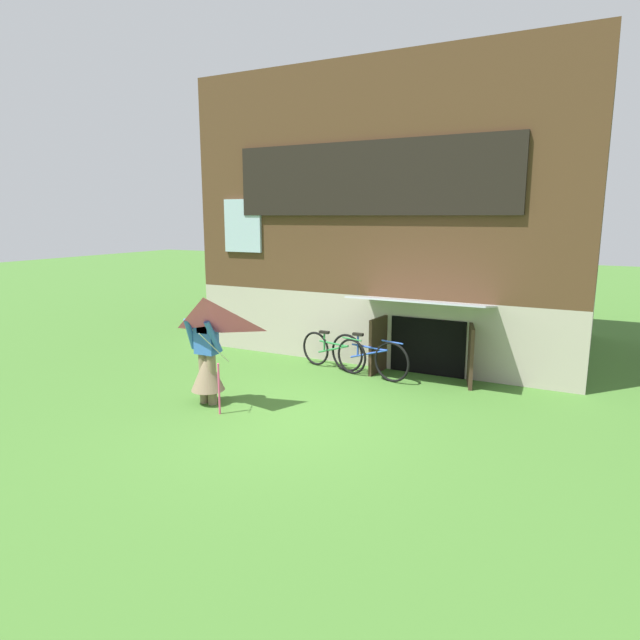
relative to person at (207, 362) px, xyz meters
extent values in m
plane|color=#3D6B28|center=(1.36, 0.16, -0.67)|extent=(60.00, 60.00, 0.00)
cube|color=#ADA393|center=(1.36, 5.77, 0.03)|extent=(7.81, 5.22, 1.39)
cube|color=#4C331E|center=(1.36, 5.77, 2.90)|extent=(7.81, 5.22, 4.35)
cube|color=black|center=(1.36, 3.12, 2.91)|extent=(5.52, 0.08, 1.34)
cube|color=#9EB7C6|center=(1.36, 3.14, 2.91)|extent=(5.36, 0.04, 1.22)
cube|color=#9EB7C6|center=(-1.47, 3.13, 2.03)|extent=(0.90, 0.06, 1.10)
cube|color=black|center=(2.59, 3.15, -0.14)|extent=(1.40, 0.03, 1.05)
cube|color=#3D2B1E|center=(1.74, 2.86, -0.14)|extent=(0.12, 0.70, 1.05)
cube|color=#3D2B1E|center=(3.44, 2.86, -0.14)|extent=(0.24, 0.69, 1.05)
cube|color=#999EA8|center=(2.59, 2.61, 0.77)|extent=(2.39, 1.09, 0.18)
cylinder|color=#7F6B51|center=(-0.08, 0.00, -0.27)|extent=(0.14, 0.14, 0.80)
cylinder|color=#7F6B51|center=(0.08, 0.00, -0.27)|extent=(0.14, 0.14, 0.80)
cone|color=#7F6B51|center=(0.00, 0.00, -0.15)|extent=(0.52, 0.52, 0.60)
cube|color=#3366B7|center=(0.00, 0.00, 0.42)|extent=(0.34, 0.20, 0.57)
cylinder|color=#3366B7|center=(-0.22, -0.10, 0.45)|extent=(0.17, 0.32, 0.53)
cylinder|color=#3366B7|center=(0.22, -0.10, 0.45)|extent=(0.17, 0.32, 0.53)
cube|color=maroon|center=(0.00, -0.06, 0.65)|extent=(0.20, 0.08, 0.36)
sphere|color=#D8AD8E|center=(0.00, 0.00, 0.81)|extent=(0.22, 0.22, 0.22)
pyramid|color=#E54C7F|center=(0.45, -0.58, 0.67)|extent=(1.19, 1.02, 0.66)
cylinder|color=beige|center=(0.35, -0.25, 0.32)|extent=(0.01, 0.66, 0.57)
cylinder|color=#E54C7F|center=(0.45, -0.30, -0.28)|extent=(0.03, 0.03, 0.78)
torus|color=black|center=(2.17, 2.39, -0.30)|extent=(0.72, 0.21, 0.73)
torus|color=black|center=(1.20, 2.61, -0.30)|extent=(0.72, 0.21, 0.73)
cylinder|color=#284CB2|center=(1.69, 2.50, -0.12)|extent=(0.73, 0.20, 0.04)
cylinder|color=#284CB2|center=(1.69, 2.50, -0.24)|extent=(0.80, 0.22, 0.30)
cylinder|color=#284CB2|center=(1.45, 2.56, -0.12)|extent=(0.04, 0.04, 0.41)
cube|color=black|center=(1.45, 2.56, 0.09)|extent=(0.20, 0.08, 0.05)
cylinder|color=#284CB2|center=(2.17, 2.39, 0.06)|extent=(0.43, 0.13, 0.03)
torus|color=black|center=(1.34, 2.53, -0.33)|extent=(0.66, 0.21, 0.67)
torus|color=black|center=(0.46, 2.76, -0.33)|extent=(0.66, 0.21, 0.67)
cylinder|color=#287A3D|center=(0.90, 2.64, -0.16)|extent=(0.67, 0.21, 0.04)
cylinder|color=#287A3D|center=(0.90, 2.64, -0.27)|extent=(0.73, 0.22, 0.27)
cylinder|color=#287A3D|center=(0.68, 2.70, -0.16)|extent=(0.04, 0.04, 0.38)
cube|color=black|center=(0.68, 2.70, 0.03)|extent=(0.20, 0.08, 0.05)
cylinder|color=#287A3D|center=(1.34, 2.53, 0.00)|extent=(0.43, 0.14, 0.03)
camera|label=1|loc=(5.29, -6.43, 2.23)|focal=30.45mm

